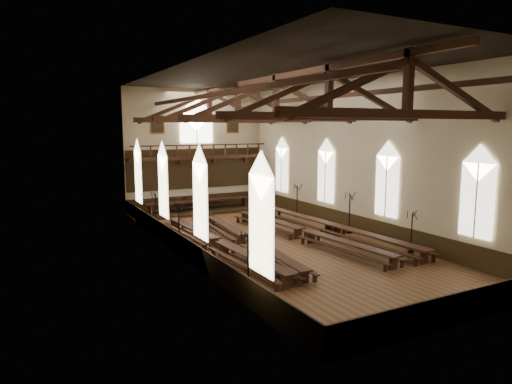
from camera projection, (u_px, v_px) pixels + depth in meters
ground at (275, 243)px, 27.44m from camera, size 26.00×26.00×0.00m
room_walls at (276, 135)px, 26.52m from camera, size 26.00×26.00×26.00m
wainscot_band at (275, 233)px, 27.35m from camera, size 12.00×26.00×1.20m
side_windows at (275, 181)px, 26.91m from camera, size 11.85×19.80×4.50m
end_window at (197, 123)px, 37.68m from camera, size 2.80×0.12×3.80m
minstrels_gallery at (198, 163)px, 37.94m from camera, size 11.80×1.24×3.70m
portraits at (197, 125)px, 37.70m from camera, size 7.75×0.09×1.45m
roof_trusses at (276, 104)px, 26.28m from camera, size 11.70×25.70×2.80m
refectory_row_a at (218, 243)px, 25.29m from camera, size 1.77×14.27×0.73m
refectory_row_b at (247, 239)px, 26.18m from camera, size 1.90×13.86×0.68m
refectory_row_c at (304, 232)px, 27.80m from camera, size 2.11×14.33×0.73m
refectory_row_d at (333, 227)px, 29.03m from camera, size 2.00×14.88×0.79m
dais at (200, 211)px, 37.17m from camera, size 11.40×3.16×0.21m
high_table at (199, 201)px, 37.06m from camera, size 8.81×1.12×0.82m
high_chairs at (196, 202)px, 37.82m from camera, size 4.93×0.44×0.98m
candelabrum_left_near at (248, 278)px, 18.37m from camera, size 0.77×0.86×2.80m
candelabrum_left_mid at (179, 235)px, 25.88m from camera, size 0.78×0.81×2.69m
candelabrum_left_far at (156, 220)px, 29.98m from camera, size 0.77×0.84×2.74m
candelabrum_right_near at (411, 240)px, 25.20m from camera, size 0.70×0.69×2.35m
candelabrum_right_mid at (349, 221)px, 29.79m from camera, size 0.75×0.83×2.72m
candelabrum_right_far at (297, 207)px, 35.25m from camera, size 0.75×0.77×2.57m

